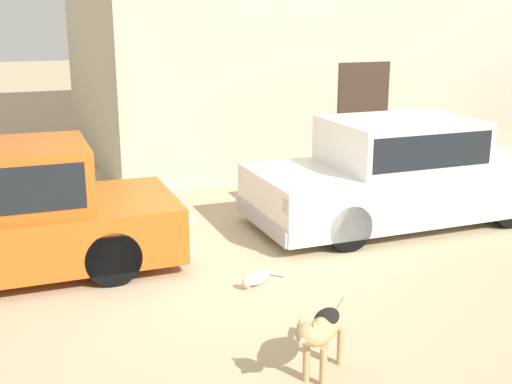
# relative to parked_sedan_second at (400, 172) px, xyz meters

# --- Properties ---
(ground_plane) EXTENTS (80.00, 80.00, 0.00)m
(ground_plane) POSITION_rel_parked_sedan_second_xyz_m (-3.24, -0.95, -0.74)
(ground_plane) COLOR tan
(parked_sedan_second) EXTENTS (4.56, 1.92, 1.52)m
(parked_sedan_second) POSITION_rel_parked_sedan_second_xyz_m (0.00, 0.00, 0.00)
(parked_sedan_second) COLOR silver
(parked_sedan_second) RESTS_ON ground_plane
(stray_dog_spotted) EXTENTS (0.81, 0.67, 0.65)m
(stray_dog_spotted) POSITION_rel_parked_sedan_second_xyz_m (-3.05, -3.32, -0.32)
(stray_dog_spotted) COLOR tan
(stray_dog_spotted) RESTS_ON ground_plane
(stray_cat) EXTENTS (0.60, 0.39, 0.16)m
(stray_cat) POSITION_rel_parked_sedan_second_xyz_m (-2.82, -1.37, -0.67)
(stray_cat) COLOR beige
(stray_cat) RESTS_ON ground_plane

